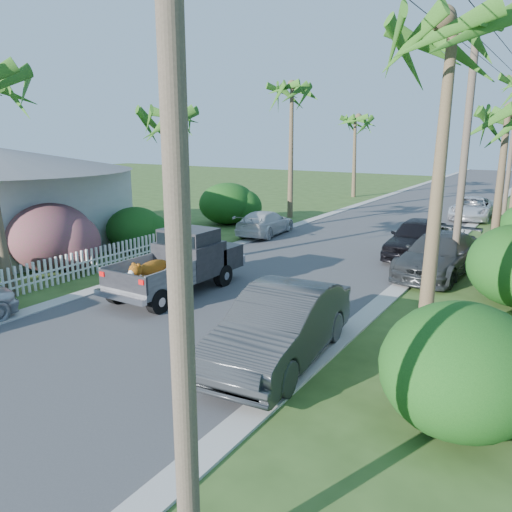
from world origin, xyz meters
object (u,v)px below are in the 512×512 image
Objects in this scene: palm_r_b at (509,111)px; utility_pole_a at (177,191)px; parked_car_rf at (417,238)px; utility_pole_b at (465,150)px; pickup_truck at (184,261)px; parked_car_rn at (281,326)px; palm_r_a at (452,21)px; parked_car_lf at (265,223)px; palm_l_c at (292,86)px; palm_l_d at (356,117)px; utility_pole_c at (512,143)px; parked_car_rd at (472,208)px; palm_l_b at (171,111)px; parked_car_rm at (438,255)px.

palm_r_b is 0.80× the size of utility_pole_a.
parked_car_rf is 0.54× the size of utility_pole_b.
pickup_truck is 0.99× the size of parked_car_rn.
parked_car_lf is at bearing 136.15° from palm_r_a.
parked_car_lf is 0.47× the size of palm_l_c.
utility_pole_a reaches higher than parked_car_rn.
palm_l_d is at bearing 92.39° from palm_l_c.
parked_car_rf is 0.54× the size of utility_pole_c.
palm_l_d is (-10.38, 6.69, 5.77)m from parked_car_rd.
utility_pole_a is at bearing -76.28° from parked_car_rn.
parked_car_rn is at bearing -94.71° from utility_pole_c.
parked_car_rf is 12.21m from palm_l_b.
utility_pole_b reaches higher than parked_car_lf.
utility_pole_a is 30.00m from utility_pole_c.
palm_l_d is at bearing 145.61° from parked_car_rd.
pickup_truck reaches higher than parked_car_lf.
palm_l_c reaches higher than pickup_truck.
utility_pole_c reaches higher than parked_car_rd.
palm_l_b is (-11.80, -1.18, 5.39)m from parked_car_rm.
parked_car_rn is at bearing -29.21° from pickup_truck.
palm_r_a is 7.58m from utility_pole_b.
utility_pole_c is (0.60, 14.82, 3.84)m from parked_car_rm.
parked_car_rn is at bearing -38.58° from palm_l_b.
parked_car_rn is (5.42, -3.03, -0.16)m from pickup_truck.
utility_pole_c is (12.40, 16.00, -1.55)m from palm_l_b.
parked_car_lf is 16.29m from palm_r_a.
parked_car_rd is at bearing 99.26° from parked_car_rm.
parked_car_rn reaches higher than parked_car_rf.
palm_r_b reaches higher than parked_car_rd.
utility_pole_a reaches higher than palm_r_a.
pickup_truck is 6.21m from parked_car_rn.
parked_car_rn is 0.98× the size of parked_car_rm.
palm_l_d reaches higher than parked_car_rf.
utility_pole_b is (2.00, -2.57, 3.77)m from parked_car_rf.
palm_l_b is 14.47m from palm_r_a.
pickup_truck is 12.01m from utility_pole_a.
utility_pole_b is 15.00m from utility_pole_c.
utility_pole_a reaches higher than parked_car_rd.
parked_car_lf is at bearing -128.35° from parked_car_rd.
palm_l_b is at bearing -169.56° from parked_car_rm.
parked_car_rm is 0.58× the size of utility_pole_a.
palm_l_d is 13.63m from utility_pole_c.
parked_car_rm is 9.87m from parked_car_lf.
palm_l_b is at bearing 155.39° from palm_r_a.
palm_r_a is (2.70, 2.30, 6.57)m from parked_car_rn.
palm_l_c is at bearing 85.43° from palm_l_b.
pickup_truck is 8.88m from palm_l_b.
parked_car_rn is at bearing -104.87° from palm_r_b.
parked_car_rd is (-1.12, 14.12, -0.09)m from parked_car_rm.
parked_car_rd is at bearing -157.99° from utility_pole_c.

